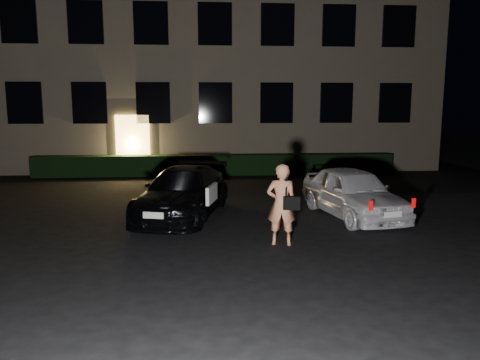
{
  "coord_description": "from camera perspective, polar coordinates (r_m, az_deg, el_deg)",
  "views": [
    {
      "loc": [
        -0.57,
        -9.04,
        2.95
      ],
      "look_at": [
        0.32,
        2.0,
        1.15
      ],
      "focal_mm": 35.0,
      "sensor_mm": 36.0,
      "label": 1
    }
  ],
  "objects": [
    {
      "name": "hatch",
      "position": [
        12.66,
        13.58,
        -1.46
      ],
      "size": [
        2.22,
        4.07,
        1.31
      ],
      "rotation": [
        0.0,
        0.0,
        0.18
      ],
      "color": "white",
      "rests_on": "ground"
    },
    {
      "name": "building",
      "position": [
        24.23,
        -3.35,
        16.45
      ],
      "size": [
        20.0,
        8.11,
        12.0
      ],
      "color": "#6A604B",
      "rests_on": "ground"
    },
    {
      "name": "hedge",
      "position": [
        19.71,
        -2.9,
        1.86
      ],
      "size": [
        15.0,
        0.7,
        0.85
      ],
      "primitive_type": "cube",
      "color": "black",
      "rests_on": "ground"
    },
    {
      "name": "man",
      "position": [
        9.85,
        5.1,
        -2.98
      ],
      "size": [
        0.73,
        0.53,
        1.73
      ],
      "rotation": [
        0.0,
        0.0,
        2.94
      ],
      "color": "#E38D63",
      "rests_on": "ground"
    },
    {
      "name": "ground",
      "position": [
        9.52,
        -0.96,
        -8.8
      ],
      "size": [
        80.0,
        80.0,
        0.0
      ],
      "primitive_type": "plane",
      "color": "black",
      "rests_on": "ground"
    },
    {
      "name": "sedan",
      "position": [
        12.46,
        -6.92,
        -1.52
      ],
      "size": [
        2.82,
        4.7,
        1.28
      ],
      "rotation": [
        0.0,
        0.0,
        -0.25
      ],
      "color": "black",
      "rests_on": "ground"
    }
  ]
}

